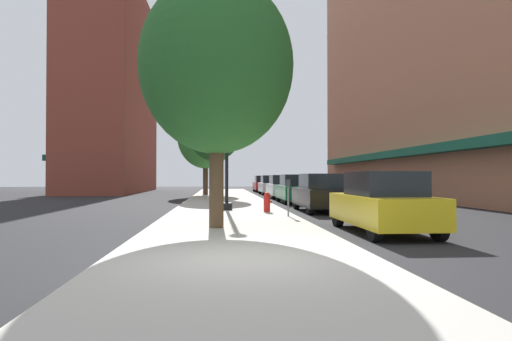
% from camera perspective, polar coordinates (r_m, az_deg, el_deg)
% --- Properties ---
extents(ground_plane, '(90.00, 90.00, 0.00)m').
position_cam_1_polar(ground_plane, '(25.97, 5.00, -4.20)').
color(ground_plane, '#232326').
extents(sidewalk_slab, '(4.80, 50.00, 0.12)m').
position_cam_1_polar(sidewalk_slab, '(26.59, -3.92, -3.99)').
color(sidewalk_slab, '#B7B2A8').
rests_on(sidewalk_slab, ground).
extents(building_right_brick, '(6.80, 40.00, 27.09)m').
position_cam_1_polar(building_right_brick, '(35.41, 22.63, 19.03)').
color(building_right_brick, '#9E6047').
rests_on(building_right_brick, ground).
extents(building_far_background, '(6.80, 18.00, 19.95)m').
position_cam_1_polar(building_far_background, '(46.57, -18.11, 9.62)').
color(building_far_background, brown).
rests_on(building_far_background, ground).
extents(lamppost, '(0.48, 0.48, 5.90)m').
position_cam_1_polar(lamppost, '(18.71, -3.83, 4.32)').
color(lamppost, black).
rests_on(lamppost, sidewalk_slab).
extents(fire_hydrant, '(0.33, 0.26, 0.79)m').
position_cam_1_polar(fire_hydrant, '(17.57, 1.43, -4.11)').
color(fire_hydrant, red).
rests_on(fire_hydrant, sidewalk_slab).
extents(parking_meter_near, '(0.14, 0.09, 1.31)m').
position_cam_1_polar(parking_meter_near, '(15.64, 4.22, -2.93)').
color(parking_meter_near, slate).
rests_on(parking_meter_near, sidewalk_slab).
extents(tree_near, '(3.73, 3.73, 6.76)m').
position_cam_1_polar(tree_near, '(29.51, -5.43, 5.36)').
color(tree_near, '#4C3823').
rests_on(tree_near, sidewalk_slab).
extents(tree_mid, '(4.26, 4.26, 6.94)m').
position_cam_1_polar(tree_mid, '(12.54, -5.16, 13.37)').
color(tree_mid, '#4C3823').
rests_on(tree_mid, sidewalk_slab).
extents(tree_far, '(4.50, 4.50, 7.25)m').
position_cam_1_polar(tree_far, '(35.37, -6.58, 4.43)').
color(tree_far, '#422D1E').
rests_on(tree_far, sidewalk_slab).
extents(car_yellow, '(1.80, 4.30, 1.66)m').
position_cam_1_polar(car_yellow, '(12.34, 16.12, -4.11)').
color(car_yellow, black).
rests_on(car_yellow, ground).
extents(car_black, '(1.80, 4.30, 1.66)m').
position_cam_1_polar(car_black, '(19.33, 8.38, -2.94)').
color(car_black, black).
rests_on(car_black, ground).
extents(car_green, '(1.80, 4.30, 1.66)m').
position_cam_1_polar(car_green, '(25.55, 5.15, -2.44)').
color(car_green, black).
rests_on(car_green, ground).
extents(car_white, '(1.80, 4.30, 1.66)m').
position_cam_1_polar(car_white, '(31.12, 3.36, -2.16)').
color(car_white, black).
rests_on(car_white, ground).
extents(car_silver, '(1.80, 4.30, 1.66)m').
position_cam_1_polar(car_silver, '(37.78, 1.92, -1.93)').
color(car_silver, black).
rests_on(car_silver, ground).
extents(car_red, '(1.80, 4.30, 1.66)m').
position_cam_1_polar(car_red, '(44.55, 0.91, -1.77)').
color(car_red, black).
rests_on(car_red, ground).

